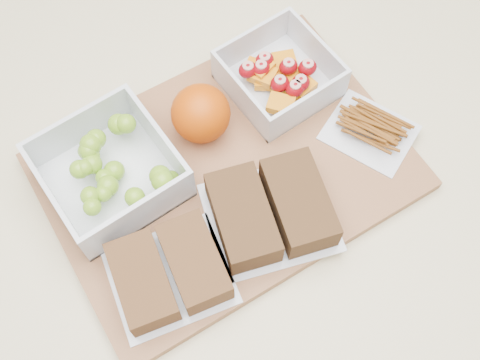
{
  "coord_description": "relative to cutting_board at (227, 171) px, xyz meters",
  "views": [
    {
      "loc": [
        -0.17,
        -0.26,
        1.56
      ],
      "look_at": [
        0.01,
        -0.02,
        0.93
      ],
      "focal_mm": 45.0,
      "sensor_mm": 36.0,
      "label": 1
    }
  ],
  "objects": [
    {
      "name": "counter",
      "position": [
        -0.01,
        -0.01,
        -0.46
      ],
      "size": [
        1.2,
        0.9,
        0.9
      ],
      "primitive_type": "cube",
      "color": "beige",
      "rests_on": "ground"
    },
    {
      "name": "ground",
      "position": [
        -0.01,
        -0.01,
        -0.91
      ],
      "size": [
        4.0,
        4.0,
        0.0
      ],
      "primitive_type": "plane",
      "color": "gray",
      "rests_on": "ground"
    },
    {
      "name": "fruit_container",
      "position": [
        0.12,
        0.06,
        0.03
      ],
      "size": [
        0.12,
        0.12,
        0.05
      ],
      "color": "silver",
      "rests_on": "cutting_board"
    },
    {
      "name": "cutting_board",
      "position": [
        0.0,
        0.0,
        0.0
      ],
      "size": [
        0.44,
        0.33,
        0.02
      ],
      "primitive_type": "cube",
      "rotation": [
        0.0,
        0.0,
        -0.07
      ],
      "color": "#98633F",
      "rests_on": "counter"
    },
    {
      "name": "grape_container",
      "position": [
        -0.12,
        0.06,
        0.03
      ],
      "size": [
        0.14,
        0.14,
        0.06
      ],
      "color": "silver",
      "rests_on": "cutting_board"
    },
    {
      "name": "sandwich_bag_center",
      "position": [
        0.0,
        -0.08,
        0.03
      ],
      "size": [
        0.18,
        0.17,
        0.04
      ],
      "color": "silver",
      "rests_on": "cutting_board"
    },
    {
      "name": "pretzel_bag",
      "position": [
        0.17,
        -0.06,
        0.02
      ],
      "size": [
        0.12,
        0.13,
        0.02
      ],
      "color": "silver",
      "rests_on": "cutting_board"
    },
    {
      "name": "orange",
      "position": [
        0.01,
        0.06,
        0.04
      ],
      "size": [
        0.07,
        0.07,
        0.07
      ],
      "primitive_type": "sphere",
      "color": "#C94704",
      "rests_on": "cutting_board"
    },
    {
      "name": "sandwich_bag_left",
      "position": [
        -0.13,
        -0.07,
        0.03
      ],
      "size": [
        0.15,
        0.14,
        0.04
      ],
      "color": "silver",
      "rests_on": "cutting_board"
    }
  ]
}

